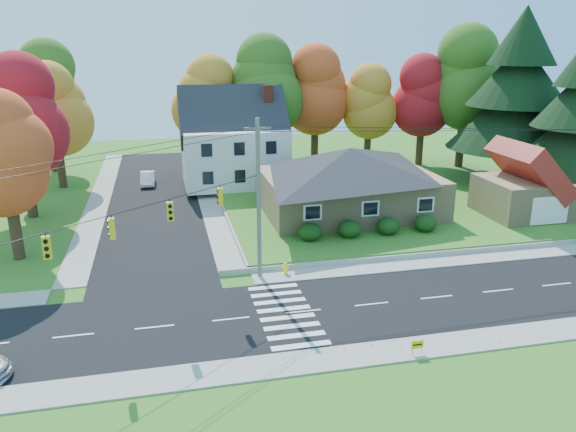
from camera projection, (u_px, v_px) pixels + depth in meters
ground at (303, 312)px, 30.88m from camera, size 120.00×120.00×0.00m
road_main at (303, 311)px, 30.88m from camera, size 90.00×8.00×0.02m
road_cross at (154, 197)px, 53.36m from camera, size 8.00×44.00×0.02m
sidewalk_north at (284, 276)px, 35.52m from camera, size 90.00×2.00×0.08m
sidewalk_south at (330, 359)px, 26.22m from camera, size 90.00×2.00×0.08m
lawn at (381, 195)px, 53.10m from camera, size 30.00×30.00×0.50m
ranch_house at (349, 179)px, 46.49m from camera, size 14.60×10.60×5.40m
colonial_house at (234, 143)px, 55.56m from camera, size 10.40×8.40×9.60m
garage at (528, 187)px, 45.86m from camera, size 7.30×6.30×4.60m
hedge_row at (369, 227)px, 41.25m from camera, size 10.70×1.70×1.27m
traffic_infrastructure at (295, 216)px, 30.57m from camera, size 38.10×10.66×10.00m
tree_lot_0 at (206, 99)px, 59.59m from camera, size 6.72×6.72×12.51m
tree_lot_1 at (264, 86)px, 59.55m from camera, size 7.84×7.84×14.60m
tree_lot_2 at (315, 91)px, 61.95m from camera, size 7.28×7.28×13.56m
tree_lot_3 at (369, 102)px, 62.68m from camera, size 6.16×6.16×11.47m
tree_lot_4 at (423, 96)px, 62.83m from camera, size 6.72×6.72×12.51m
tree_lot_5 at (466, 79)px, 61.24m from camera, size 8.40×8.40×15.64m
conifer_east_a at (518, 93)px, 54.27m from camera, size 12.80×12.80×16.96m
tree_west_0 at (4, 155)px, 36.29m from camera, size 6.16×6.16×11.47m
tree_west_1 at (19, 116)px, 44.99m from camera, size 7.28×7.28×13.56m
tree_west_2 at (54, 110)px, 54.70m from camera, size 6.72×6.72×12.51m
tree_west_3 at (45, 90)px, 61.32m from camera, size 7.84×7.84×14.60m
white_car at (148, 178)px, 57.75m from camera, size 1.46×4.01×1.31m
fire_hydrant at (286, 269)px, 35.67m from camera, size 0.47×0.37×0.83m
yard_sign at (417, 345)px, 26.46m from camera, size 0.61×0.04×0.77m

